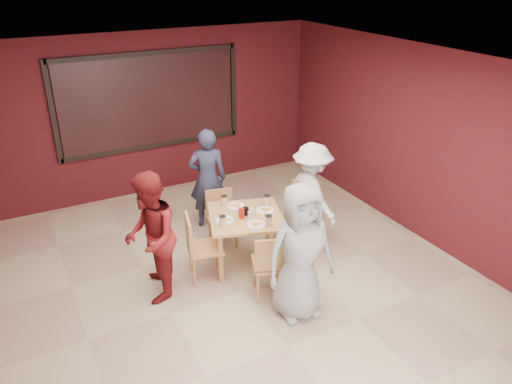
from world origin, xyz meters
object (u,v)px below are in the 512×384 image
chair_left (199,244)px  diner_back (208,179)px  chair_front (271,263)px  diner_right (311,195)px  chair_right (298,213)px  diner_front (300,252)px  dining_table (246,221)px  chair_back (221,214)px  diner_left (151,238)px

chair_left → diner_back: 1.49m
chair_front → diner_right: 1.51m
chair_right → diner_front: bearing=-122.0°
chair_right → chair_left: bearing=-177.1°
dining_table → diner_right: bearing=4.6°
chair_left → chair_right: (1.56, 0.08, 0.03)m
chair_back → chair_left: (-0.63, -0.70, 0.05)m
diner_left → chair_right: bearing=111.2°
diner_back → diner_left: size_ratio=0.96×
chair_right → diner_back: (-0.88, 1.22, 0.24)m
diner_front → chair_right: bearing=63.5°
dining_table → diner_front: size_ratio=0.72×
diner_back → diner_front: bearing=111.8°
chair_front → diner_right: (1.17, 0.92, 0.26)m
dining_table → chair_front: size_ratio=1.34×
diner_front → diner_back: (-0.07, 2.50, -0.05)m
chair_back → diner_left: diner_left is taller
chair_right → diner_right: bearing=8.7°
chair_back → diner_right: bearing=-26.6°
chair_back → chair_right: 1.12m
chair_right → diner_front: 1.54m
diner_back → diner_left: 1.90m
chair_back → diner_back: diner_back is taller
chair_front → chair_back: 1.50m
dining_table → diner_front: diner_front is taller
chair_right → diner_left: size_ratio=0.59×
chair_front → diner_left: size_ratio=0.55×
dining_table → chair_right: chair_right is taller
chair_front → chair_left: bearing=127.7°
chair_front → diner_back: bearing=88.2°
dining_table → chair_back: 0.70m
chair_left → diner_back: diner_back is taller
dining_table → diner_left: size_ratio=0.73×
diner_front → chair_back: bearing=99.3°
dining_table → chair_front: (-0.07, -0.83, -0.15)m
chair_front → diner_front: diner_front is taller
chair_front → chair_back: size_ratio=1.10×
diner_front → diner_left: bearing=146.3°
chair_back → diner_front: 1.94m
diner_front → diner_back: diner_front is taller
dining_table → diner_front: bearing=-86.8°
diner_right → chair_right: bearing=95.0°
chair_right → diner_front: size_ratio=0.58×
diner_front → diner_right: diner_front is taller
chair_back → diner_back: size_ratio=0.52×
diner_back → chair_front: bearing=108.3°
chair_left → diner_front: (0.76, -1.20, 0.33)m
diner_back → diner_right: size_ratio=1.03×
chair_right → chair_back: bearing=146.4°
chair_front → chair_back: chair_front is taller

